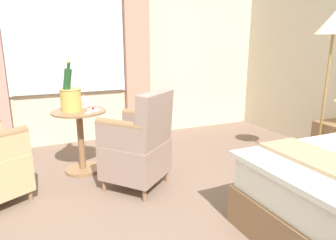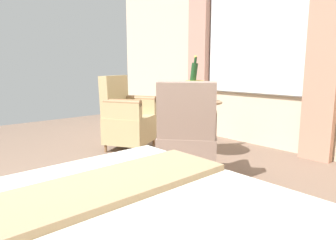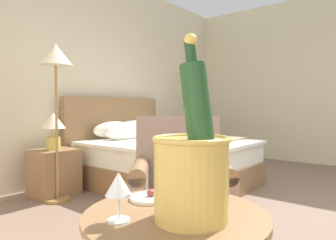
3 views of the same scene
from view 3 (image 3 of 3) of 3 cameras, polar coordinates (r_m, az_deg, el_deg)
name	(u,v)px [view 3 (image 3 of 3)]	position (r m, az deg, el deg)	size (l,w,h in m)	color
ground_plane	(316,225)	(3.02, 26.28, -17.57)	(7.77, 7.77, 0.00)	#796151
wall_headboard_side	(92,74)	(4.65, -14.23, 8.53)	(6.39, 0.12, 3.06)	beige
bed	(162,158)	(4.04, -1.07, -7.29)	(1.79, 2.07, 1.17)	olive
nightstand	(54,172)	(3.80, -20.91, -9.25)	(0.49, 0.46, 0.53)	olive
bedside_lamp	(53,125)	(3.73, -21.03, -0.90)	(0.28, 0.28, 0.43)	gold
floor_lamp_brass	(56,68)	(3.49, -20.60, 9.34)	(0.36, 0.36, 1.71)	olive
champagne_bucket	(192,166)	(0.87, 4.61, -8.79)	(0.23, 0.23, 0.53)	tan
wine_glass_near_bucket	(182,171)	(1.09, 2.69, -9.61)	(0.07, 0.07, 0.14)	white
wine_glass_near_edge	(119,186)	(0.88, -9.40, -12.32)	(0.08, 0.08, 0.14)	white
snack_plate	(150,197)	(1.09, -3.37, -14.50)	(0.14, 0.14, 0.04)	white
armchair_by_window	(179,210)	(1.79, 2.18, -16.80)	(0.77, 0.76, 0.97)	olive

